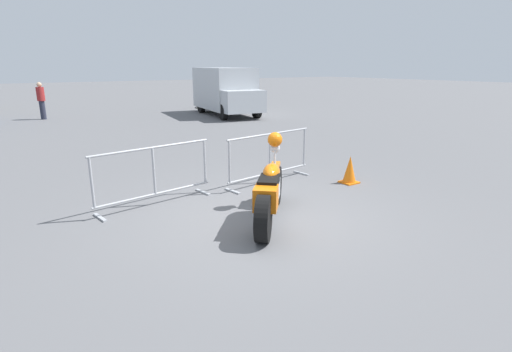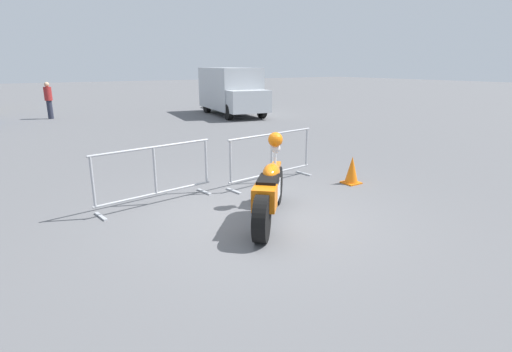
# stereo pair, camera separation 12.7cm
# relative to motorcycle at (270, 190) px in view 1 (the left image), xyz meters

# --- Properties ---
(ground_plane) EXTENTS (120.00, 120.00, 0.00)m
(ground_plane) POSITION_rel_motorcycle_xyz_m (-0.08, 0.20, -0.51)
(ground_plane) COLOR #5B5B5E
(motorcycle) EXTENTS (1.72, 1.86, 1.33)m
(motorcycle) POSITION_rel_motorcycle_xyz_m (0.00, 0.00, 0.00)
(motorcycle) COLOR black
(motorcycle) RESTS_ON ground
(crowd_barrier_near) EXTENTS (2.27, 0.72, 1.07)m
(crowd_barrier_near) POSITION_rel_motorcycle_xyz_m (-1.27, 1.76, 0.05)
(crowd_barrier_near) COLOR #9EA0A5
(crowd_barrier_near) RESTS_ON ground
(crowd_barrier_far) EXTENTS (2.27, 0.72, 1.07)m
(crowd_barrier_far) POSITION_rel_motorcycle_xyz_m (1.28, 1.76, 0.05)
(crowd_barrier_far) COLOR #9EA0A5
(crowd_barrier_far) RESTS_ON ground
(delivery_van) EXTENTS (2.69, 5.24, 2.31)m
(delivery_van) POSITION_rel_motorcycle_xyz_m (6.56, 12.79, 0.74)
(delivery_van) COLOR #B2B7BC
(delivery_van) RESTS_ON ground
(pedestrian) EXTENTS (0.47, 0.47, 1.69)m
(pedestrian) POSITION_rel_motorcycle_xyz_m (-1.35, 16.04, 0.41)
(pedestrian) COLOR #262838
(pedestrian) RESTS_ON ground
(planter_island) EXTENTS (3.36, 3.36, 1.06)m
(planter_island) POSITION_rel_motorcycle_xyz_m (8.36, 16.19, -0.15)
(planter_island) COLOR #ADA89E
(planter_island) RESTS_ON ground
(traffic_cone) EXTENTS (0.34, 0.34, 0.59)m
(traffic_cone) POSITION_rel_motorcycle_xyz_m (2.66, 0.76, -0.22)
(traffic_cone) COLOR orange
(traffic_cone) RESTS_ON ground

